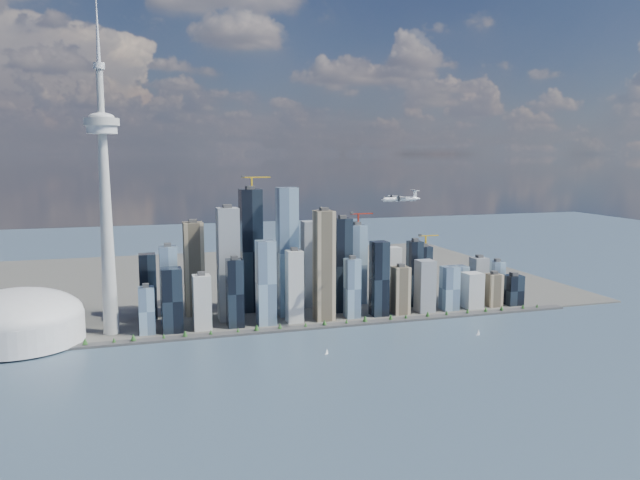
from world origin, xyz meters
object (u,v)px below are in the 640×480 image
object	(u,v)px
dome_stadium	(18,320)
needle_tower	(105,196)
sailboat_west	(327,352)
airplane	(401,198)
sailboat_east	(478,333)

from	to	relation	value
dome_stadium	needle_tower	bearing A→B (deg)	4.09
dome_stadium	sailboat_west	xyz separation A→B (m)	(457.86, -194.00, -36.29)
airplane	sailboat_east	xyz separation A→B (m)	(127.86, -42.88, -227.55)
sailboat_west	sailboat_east	bearing A→B (deg)	-17.46
needle_tower	airplane	bearing A→B (deg)	-16.55
dome_stadium	sailboat_east	size ratio (longest dim) A/B	18.93
dome_stadium	airplane	bearing A→B (deg)	-11.97
airplane	sailboat_east	distance (m)	264.51
needle_tower	sailboat_west	bearing A→B (deg)	-32.69
airplane	sailboat_east	size ratio (longest dim) A/B	6.92
sailboat_west	airplane	bearing A→B (deg)	1.74
dome_stadium	sailboat_east	distance (m)	754.32
dome_stadium	sailboat_east	bearing A→B (deg)	-13.14
dome_stadium	sailboat_west	distance (m)	498.59
airplane	sailboat_west	world-z (taller)	airplane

